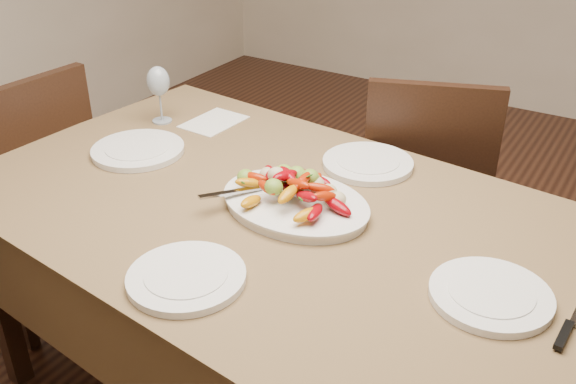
% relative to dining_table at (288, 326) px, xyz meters
% --- Properties ---
extents(dining_table, '(1.94, 1.24, 0.76)m').
position_rel_dining_table_xyz_m(dining_table, '(0.00, 0.00, 0.00)').
color(dining_table, brown).
rests_on(dining_table, ground).
extents(chair_far, '(0.54, 0.54, 0.95)m').
position_rel_dining_table_xyz_m(chair_far, '(0.09, 0.79, 0.10)').
color(chair_far, black).
rests_on(chair_far, ground).
extents(chair_left, '(0.44, 0.44, 0.95)m').
position_rel_dining_table_xyz_m(chair_left, '(-1.13, -0.01, 0.10)').
color(chair_left, black).
rests_on(chair_left, ground).
extents(serving_platter, '(0.43, 0.34, 0.02)m').
position_rel_dining_table_xyz_m(serving_platter, '(0.01, 0.03, 0.39)').
color(serving_platter, white).
rests_on(serving_platter, dining_table).
extents(roasted_vegetables, '(0.35, 0.26, 0.09)m').
position_rel_dining_table_xyz_m(roasted_vegetables, '(0.01, 0.03, 0.45)').
color(roasted_vegetables, '#7F020A').
rests_on(roasted_vegetables, serving_platter).
extents(serving_spoon, '(0.27, 0.19, 0.03)m').
position_rel_dining_table_xyz_m(serving_spoon, '(-0.06, -0.00, 0.43)').
color(serving_spoon, '#9EA0A8').
rests_on(serving_spoon, serving_platter).
extents(plate_left, '(0.28, 0.28, 0.02)m').
position_rel_dining_table_xyz_m(plate_left, '(-0.58, 0.06, 0.39)').
color(plate_left, white).
rests_on(plate_left, dining_table).
extents(plate_right, '(0.26, 0.26, 0.02)m').
position_rel_dining_table_xyz_m(plate_right, '(0.55, -0.07, 0.39)').
color(plate_right, white).
rests_on(plate_right, dining_table).
extents(plate_far, '(0.27, 0.27, 0.02)m').
position_rel_dining_table_xyz_m(plate_far, '(0.06, 0.35, 0.39)').
color(plate_far, white).
rests_on(plate_far, dining_table).
extents(plate_near, '(0.26, 0.26, 0.02)m').
position_rel_dining_table_xyz_m(plate_near, '(-0.04, -0.36, 0.39)').
color(plate_near, white).
rests_on(plate_near, dining_table).
extents(wine_glass, '(0.08, 0.08, 0.20)m').
position_rel_dining_table_xyz_m(wine_glass, '(-0.68, 0.29, 0.48)').
color(wine_glass, '#8C99A5').
rests_on(wine_glass, dining_table).
extents(menu_card, '(0.16, 0.22, 0.00)m').
position_rel_dining_table_xyz_m(menu_card, '(-0.53, 0.38, 0.38)').
color(menu_card, silver).
rests_on(menu_card, dining_table).
extents(table_knife, '(0.03, 0.20, 0.01)m').
position_rel_dining_table_xyz_m(table_knife, '(0.71, -0.08, 0.38)').
color(table_knife, '#9EA0A8').
rests_on(table_knife, dining_table).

